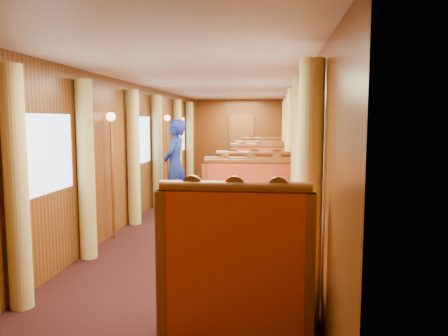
% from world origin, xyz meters
% --- Properties ---
extents(floor, '(3.00, 12.00, 0.01)m').
position_xyz_m(floor, '(0.00, 0.00, 0.00)').
color(floor, black).
rests_on(floor, ground).
extents(ceiling, '(3.00, 12.00, 0.01)m').
position_xyz_m(ceiling, '(0.00, 0.00, 2.50)').
color(ceiling, silver).
rests_on(ceiling, wall_left).
extents(wall_far, '(3.00, 0.01, 2.50)m').
position_xyz_m(wall_far, '(0.00, 6.00, 1.25)').
color(wall_far, brown).
rests_on(wall_far, floor).
extents(wall_near, '(3.00, 0.01, 2.50)m').
position_xyz_m(wall_near, '(0.00, -6.00, 1.25)').
color(wall_near, brown).
rests_on(wall_near, floor).
extents(wall_left, '(0.01, 12.00, 2.50)m').
position_xyz_m(wall_left, '(-1.50, 0.00, 1.25)').
color(wall_left, brown).
rests_on(wall_left, floor).
extents(wall_right, '(0.01, 12.00, 2.50)m').
position_xyz_m(wall_right, '(1.50, 0.00, 1.25)').
color(wall_right, brown).
rests_on(wall_right, floor).
extents(doorway_far, '(0.80, 0.04, 2.00)m').
position_xyz_m(doorway_far, '(0.00, 5.97, 1.00)').
color(doorway_far, brown).
rests_on(doorway_far, floor).
extents(table_near, '(1.05, 0.72, 0.75)m').
position_xyz_m(table_near, '(0.75, -3.50, 0.38)').
color(table_near, white).
rests_on(table_near, floor).
extents(banquette_near_fwd, '(1.30, 0.55, 1.34)m').
position_xyz_m(banquette_near_fwd, '(0.75, -4.51, 0.42)').
color(banquette_near_fwd, '#AA1D12').
rests_on(banquette_near_fwd, floor).
extents(banquette_near_aft, '(1.30, 0.55, 1.34)m').
position_xyz_m(banquette_near_aft, '(0.75, -2.49, 0.42)').
color(banquette_near_aft, '#AA1D12').
rests_on(banquette_near_aft, floor).
extents(table_mid, '(1.05, 0.72, 0.75)m').
position_xyz_m(table_mid, '(0.75, 0.00, 0.38)').
color(table_mid, white).
rests_on(table_mid, floor).
extents(banquette_mid_fwd, '(1.30, 0.55, 1.34)m').
position_xyz_m(banquette_mid_fwd, '(0.75, -1.01, 0.42)').
color(banquette_mid_fwd, '#AA1D12').
rests_on(banquette_mid_fwd, floor).
extents(banquette_mid_aft, '(1.30, 0.55, 1.34)m').
position_xyz_m(banquette_mid_aft, '(0.75, 1.01, 0.42)').
color(banquette_mid_aft, '#AA1D12').
rests_on(banquette_mid_aft, floor).
extents(table_far, '(1.05, 0.72, 0.75)m').
position_xyz_m(table_far, '(0.75, 3.50, 0.38)').
color(table_far, white).
rests_on(table_far, floor).
extents(banquette_far_fwd, '(1.30, 0.55, 1.34)m').
position_xyz_m(banquette_far_fwd, '(0.75, 2.49, 0.42)').
color(banquette_far_fwd, '#AA1D12').
rests_on(banquette_far_fwd, floor).
extents(banquette_far_aft, '(1.30, 0.55, 1.34)m').
position_xyz_m(banquette_far_aft, '(0.75, 4.51, 0.42)').
color(banquette_far_aft, '#AA1D12').
rests_on(banquette_far_aft, floor).
extents(tea_tray, '(0.39, 0.34, 0.01)m').
position_xyz_m(tea_tray, '(0.62, -3.54, 0.76)').
color(tea_tray, silver).
rests_on(tea_tray, table_near).
extents(teapot_left, '(0.19, 0.17, 0.13)m').
position_xyz_m(teapot_left, '(0.61, -3.58, 0.81)').
color(teapot_left, silver).
rests_on(teapot_left, tea_tray).
extents(teapot_right, '(0.18, 0.16, 0.12)m').
position_xyz_m(teapot_right, '(0.74, -3.61, 0.81)').
color(teapot_right, silver).
rests_on(teapot_right, tea_tray).
extents(teapot_back, '(0.19, 0.17, 0.13)m').
position_xyz_m(teapot_back, '(0.66, -3.40, 0.82)').
color(teapot_back, silver).
rests_on(teapot_back, tea_tray).
extents(fruit_plate, '(0.23, 0.23, 0.05)m').
position_xyz_m(fruit_plate, '(1.02, -3.59, 0.77)').
color(fruit_plate, white).
rests_on(fruit_plate, table_near).
extents(cup_inboard, '(0.08, 0.08, 0.26)m').
position_xyz_m(cup_inboard, '(0.40, -3.40, 0.86)').
color(cup_inboard, white).
rests_on(cup_inboard, table_near).
extents(cup_outboard, '(0.08, 0.08, 0.26)m').
position_xyz_m(cup_outboard, '(0.49, -3.31, 0.86)').
color(cup_outboard, white).
rests_on(cup_outboard, table_near).
extents(rose_vase_mid, '(0.06, 0.06, 0.36)m').
position_xyz_m(rose_vase_mid, '(0.77, -0.02, 0.93)').
color(rose_vase_mid, silver).
rests_on(rose_vase_mid, table_mid).
extents(rose_vase_far, '(0.06, 0.06, 0.36)m').
position_xyz_m(rose_vase_far, '(0.76, 3.47, 0.93)').
color(rose_vase_far, silver).
rests_on(rose_vase_far, table_far).
extents(window_left_near, '(0.01, 1.20, 0.90)m').
position_xyz_m(window_left_near, '(-1.49, -3.50, 1.45)').
color(window_left_near, '#93ADD1').
rests_on(window_left_near, wall_left).
extents(curtain_left_near_a, '(0.22, 0.22, 2.35)m').
position_xyz_m(curtain_left_near_a, '(-1.38, -4.28, 1.18)').
color(curtain_left_near_a, '#E5D375').
rests_on(curtain_left_near_a, floor).
extents(curtain_left_near_b, '(0.22, 0.22, 2.35)m').
position_xyz_m(curtain_left_near_b, '(-1.38, -2.72, 1.18)').
color(curtain_left_near_b, '#E5D375').
rests_on(curtain_left_near_b, floor).
extents(window_right_near, '(0.01, 1.20, 0.90)m').
position_xyz_m(window_right_near, '(1.49, -3.50, 1.45)').
color(window_right_near, '#93ADD1').
rests_on(window_right_near, wall_right).
extents(curtain_right_near_a, '(0.22, 0.22, 2.35)m').
position_xyz_m(curtain_right_near_a, '(1.38, -4.28, 1.18)').
color(curtain_right_near_a, '#E5D375').
rests_on(curtain_right_near_a, floor).
extents(curtain_right_near_b, '(0.22, 0.22, 2.35)m').
position_xyz_m(curtain_right_near_b, '(1.38, -2.72, 1.18)').
color(curtain_right_near_b, '#E5D375').
rests_on(curtain_right_near_b, floor).
extents(window_left_mid, '(0.01, 1.20, 0.90)m').
position_xyz_m(window_left_mid, '(-1.49, 0.00, 1.45)').
color(window_left_mid, '#93ADD1').
rests_on(window_left_mid, wall_left).
extents(curtain_left_mid_a, '(0.22, 0.22, 2.35)m').
position_xyz_m(curtain_left_mid_a, '(-1.38, -0.78, 1.18)').
color(curtain_left_mid_a, '#E5D375').
rests_on(curtain_left_mid_a, floor).
extents(curtain_left_mid_b, '(0.22, 0.22, 2.35)m').
position_xyz_m(curtain_left_mid_b, '(-1.38, 0.78, 1.18)').
color(curtain_left_mid_b, '#E5D375').
rests_on(curtain_left_mid_b, floor).
extents(window_right_mid, '(0.01, 1.20, 0.90)m').
position_xyz_m(window_right_mid, '(1.49, 0.00, 1.45)').
color(window_right_mid, '#93ADD1').
rests_on(window_right_mid, wall_right).
extents(curtain_right_mid_a, '(0.22, 0.22, 2.35)m').
position_xyz_m(curtain_right_mid_a, '(1.38, -0.78, 1.18)').
color(curtain_right_mid_a, '#E5D375').
rests_on(curtain_right_mid_a, floor).
extents(curtain_right_mid_b, '(0.22, 0.22, 2.35)m').
position_xyz_m(curtain_right_mid_b, '(1.38, 0.78, 1.18)').
color(curtain_right_mid_b, '#E5D375').
rests_on(curtain_right_mid_b, floor).
extents(window_left_far, '(0.01, 1.20, 0.90)m').
position_xyz_m(window_left_far, '(-1.49, 3.50, 1.45)').
color(window_left_far, '#93ADD1').
rests_on(window_left_far, wall_left).
extents(curtain_left_far_a, '(0.22, 0.22, 2.35)m').
position_xyz_m(curtain_left_far_a, '(-1.38, 2.72, 1.18)').
color(curtain_left_far_a, '#E5D375').
rests_on(curtain_left_far_a, floor).
extents(curtain_left_far_b, '(0.22, 0.22, 2.35)m').
position_xyz_m(curtain_left_far_b, '(-1.38, 4.28, 1.18)').
color(curtain_left_far_b, '#E5D375').
rests_on(curtain_left_far_b, floor).
extents(window_right_far, '(0.01, 1.20, 0.90)m').
position_xyz_m(window_right_far, '(1.49, 3.50, 1.45)').
color(window_right_far, '#93ADD1').
rests_on(window_right_far, wall_right).
extents(curtain_right_far_a, '(0.22, 0.22, 2.35)m').
position_xyz_m(curtain_right_far_a, '(1.38, 2.72, 1.18)').
color(curtain_right_far_a, '#E5D375').
rests_on(curtain_right_far_a, floor).
extents(curtain_right_far_b, '(0.22, 0.22, 2.35)m').
position_xyz_m(curtain_right_far_b, '(1.38, 4.28, 1.18)').
color(curtain_right_far_b, '#E5D375').
rests_on(curtain_right_far_b, floor).
extents(sconce_left_fore, '(0.14, 0.14, 1.95)m').
position_xyz_m(sconce_left_fore, '(-1.40, -1.75, 1.38)').
color(sconce_left_fore, '#BF8C3F').
rests_on(sconce_left_fore, floor).
extents(sconce_right_fore, '(0.14, 0.14, 1.95)m').
position_xyz_m(sconce_right_fore, '(1.40, -1.75, 1.38)').
color(sconce_right_fore, '#BF8C3F').
rests_on(sconce_right_fore, floor).
extents(sconce_left_aft, '(0.14, 0.14, 1.95)m').
position_xyz_m(sconce_left_aft, '(-1.40, 1.75, 1.38)').
color(sconce_left_aft, '#BF8C3F').
rests_on(sconce_left_aft, floor).
extents(sconce_right_aft, '(0.14, 0.14, 1.95)m').
position_xyz_m(sconce_right_aft, '(1.40, 1.75, 1.38)').
color(sconce_right_aft, '#BF8C3F').
rests_on(sconce_right_aft, floor).
extents(steward, '(0.50, 0.71, 1.85)m').
position_xyz_m(steward, '(-0.91, 0.40, 0.93)').
color(steward, navy).
rests_on(steward, floor).
extents(passenger, '(0.40, 0.44, 0.76)m').
position_xyz_m(passenger, '(0.75, 0.80, 0.74)').
color(passenger, beige).
rests_on(passenger, banquette_mid_aft).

